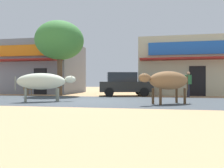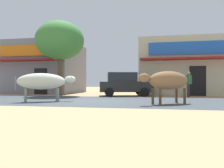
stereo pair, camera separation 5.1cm
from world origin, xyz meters
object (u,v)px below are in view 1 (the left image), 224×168
roadside_tree (60,41)px  pedestrian_by_shop (188,82)px  cow_near_brown (43,82)px  parked_hatchback_car (124,84)px  cow_far_dark (168,81)px  cafe_chair_near_tree (27,88)px

roadside_tree → pedestrian_by_shop: (8.89, -0.03, -3.00)m
cow_near_brown → pedestrian_by_shop: 8.98m
cow_near_brown → pedestrian_by_shop: (7.56, 4.85, -0.01)m
pedestrian_by_shop → cow_near_brown: bearing=-147.3°
parked_hatchback_car → cow_far_dark: (2.61, -5.46, 0.17)m
roadside_tree → pedestrian_by_shop: roadside_tree is taller
cow_near_brown → cafe_chair_near_tree: bearing=129.4°
parked_hatchback_car → cow_near_brown: parked_hatchback_car is taller
parked_hatchback_car → cafe_chair_near_tree: bearing=-173.5°
roadside_tree → cow_far_dark: (7.24, -4.99, -2.96)m
cafe_chair_near_tree → cow_far_dark: bearing=-25.8°
parked_hatchback_car → pedestrian_by_shop: bearing=-6.7°
cow_near_brown → cafe_chair_near_tree: cow_near_brown is taller
parked_hatchback_car → cow_near_brown: (-3.30, -5.36, 0.14)m
cow_near_brown → pedestrian_by_shop: pedestrian_by_shop is taller
roadside_tree → pedestrian_by_shop: bearing=-0.2°
cafe_chair_near_tree → parked_hatchback_car: bearing=6.5°
cafe_chair_near_tree → pedestrian_by_shop: bearing=1.5°
cow_far_dark → cafe_chair_near_tree: 10.73m
cow_far_dark → cafe_chair_near_tree: size_ratio=2.57×
roadside_tree → pedestrian_by_shop: size_ratio=3.26×
cow_far_dark → roadside_tree: bearing=145.5°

